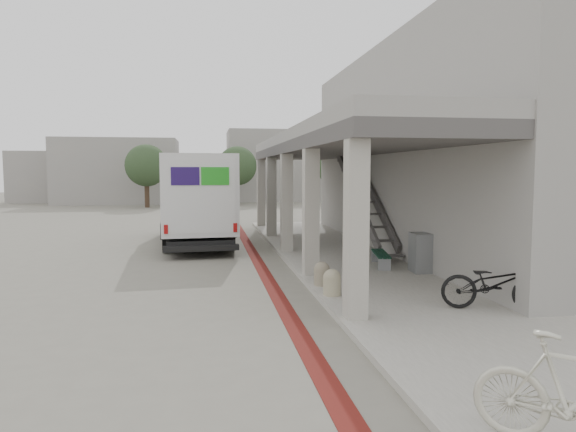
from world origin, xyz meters
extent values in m
plane|color=slate|center=(0.00, 0.00, 0.00)|extent=(120.00, 120.00, 0.00)
cube|color=#5D1712|center=(1.00, 2.00, 0.01)|extent=(0.35, 40.00, 0.01)
cube|color=gray|center=(4.00, 0.00, 0.06)|extent=(4.40, 28.00, 0.12)
cube|color=gray|center=(7.35, 4.50, 3.50)|extent=(4.30, 17.00, 7.00)
cube|color=#4A4846|center=(3.60, 4.50, 3.50)|extent=(3.40, 16.90, 0.35)
cube|color=gray|center=(3.60, 4.50, 3.85)|extent=(3.40, 16.90, 0.35)
cube|color=gray|center=(-8.00, 34.00, 2.75)|extent=(10.00, 6.00, 5.50)
cube|color=gray|center=(-1.00, 38.00, 2.00)|extent=(8.00, 6.00, 4.00)
cube|color=gray|center=(6.00, 36.00, 3.25)|extent=(9.00, 6.00, 6.50)
cube|color=gray|center=(-14.00, 37.00, 2.25)|extent=(7.00, 5.00, 4.50)
cylinder|color=#38281C|center=(-5.00, 28.00, 1.20)|extent=(0.36, 0.36, 2.40)
sphere|color=#263820|center=(-5.00, 28.00, 3.20)|extent=(3.20, 3.20, 3.20)
cylinder|color=#38281C|center=(2.00, 30.00, 1.20)|extent=(0.36, 0.36, 2.40)
sphere|color=#263820|center=(2.00, 30.00, 3.20)|extent=(3.20, 3.20, 3.20)
cylinder|color=#38281C|center=(10.00, 29.00, 1.20)|extent=(0.36, 0.36, 2.40)
sphere|color=#263820|center=(10.00, 29.00, 3.20)|extent=(3.20, 3.20, 3.20)
cube|color=black|center=(-0.95, 7.54, 0.41)|extent=(2.63, 7.29, 0.31)
cube|color=silver|center=(-0.89, 6.62, 1.99)|extent=(2.81, 5.47, 2.66)
cube|color=silver|center=(-1.12, 10.14, 1.84)|extent=(2.58, 2.10, 2.35)
cube|color=silver|center=(-1.20, 11.21, 0.97)|extent=(2.29, 0.76, 0.82)
cube|color=black|center=(-1.18, 10.95, 2.40)|extent=(2.28, 0.65, 1.07)
cube|color=black|center=(-0.70, 3.86, 0.36)|extent=(2.36, 0.41, 0.18)
cube|color=#241151|center=(-2.16, 7.25, 2.45)|extent=(0.12, 1.43, 0.77)
cube|color=#219620|center=(-2.06, 5.72, 2.45)|extent=(0.12, 1.43, 0.77)
cube|color=#241151|center=(-1.16, 3.90, 2.61)|extent=(0.87, 0.09, 0.56)
cube|color=#219620|center=(-0.24, 3.97, 2.61)|extent=(0.87, 0.09, 0.56)
cylinder|color=black|center=(-2.20, 10.12, 0.46)|extent=(0.35, 0.94, 0.92)
cylinder|color=black|center=(-0.06, 10.26, 0.46)|extent=(0.35, 0.94, 0.92)
cylinder|color=black|center=(-1.88, 5.42, 0.46)|extent=(0.35, 0.94, 0.92)
cylinder|color=black|center=(0.26, 5.57, 0.46)|extent=(0.35, 0.94, 0.92)
cube|color=gray|center=(4.13, 0.64, 0.29)|extent=(0.34, 0.13, 0.33)
cube|color=gray|center=(4.39, 1.93, 0.29)|extent=(0.34, 0.13, 0.33)
cube|color=#103122|center=(4.14, 1.31, 0.47)|extent=(0.40, 1.57, 0.04)
cube|color=#103122|center=(4.26, 1.29, 0.47)|extent=(0.40, 1.57, 0.04)
cube|color=#103122|center=(4.38, 1.26, 0.47)|extent=(0.40, 1.57, 0.04)
cylinder|color=gray|center=(2.10, -0.80, 0.30)|extent=(0.37, 0.37, 0.37)
sphere|color=gray|center=(2.10, -0.80, 0.49)|extent=(0.37, 0.37, 0.37)
cylinder|color=tan|center=(2.10, -1.77, 0.31)|extent=(0.38, 0.38, 0.38)
sphere|color=tan|center=(2.10, -1.77, 0.50)|extent=(0.38, 0.38, 0.38)
cube|color=gray|center=(5.00, 0.31, 0.63)|extent=(0.49, 0.64, 1.03)
imported|color=black|center=(4.87, -3.41, 0.63)|extent=(2.07, 1.30, 1.02)
camera|label=1|loc=(-0.52, -12.27, 2.76)|focal=32.00mm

